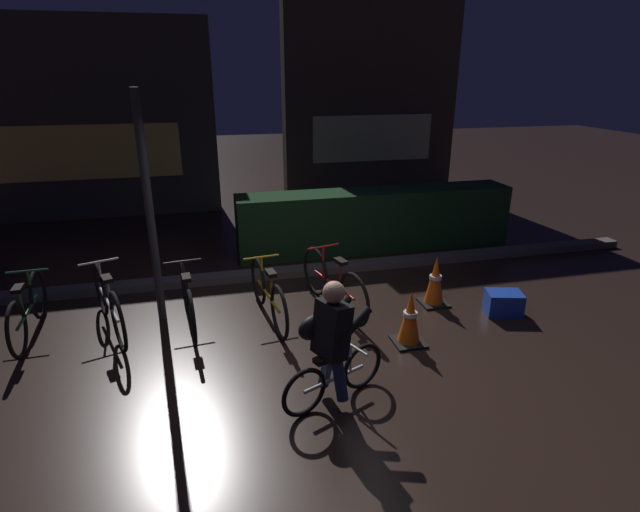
{
  "coord_description": "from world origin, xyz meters",
  "views": [
    {
      "loc": [
        -1.09,
        -4.73,
        2.97
      ],
      "look_at": [
        0.2,
        0.6,
        0.9
      ],
      "focal_mm": 27.75,
      "sensor_mm": 36.0,
      "label": 1
    }
  ],
  "objects_px": {
    "parked_bike_left_mid": "(109,303)",
    "blue_crate": "(504,303)",
    "parked_bike_center_right": "(268,294)",
    "cyclist": "(331,343)",
    "street_post": "(150,212)",
    "parked_bike_right_mid": "(333,283)",
    "traffic_cone_near": "(410,318)",
    "parked_bike_center_left": "(188,299)",
    "parked_bike_leftmost": "(28,310)",
    "traffic_cone_far": "(435,281)"
  },
  "relations": [
    {
      "from": "street_post",
      "to": "parked_bike_left_mid",
      "type": "bearing_deg",
      "value": -163.57
    },
    {
      "from": "parked_bike_left_mid",
      "to": "cyclist",
      "type": "xyz_separation_m",
      "value": [
        2.23,
        -1.94,
        0.26
      ]
    },
    {
      "from": "street_post",
      "to": "parked_bike_left_mid",
      "type": "height_order",
      "value": "street_post"
    },
    {
      "from": "parked_bike_right_mid",
      "to": "traffic_cone_near",
      "type": "relative_size",
      "value": 2.55
    },
    {
      "from": "parked_bike_right_mid",
      "to": "cyclist",
      "type": "bearing_deg",
      "value": 149.98
    },
    {
      "from": "parked_bike_right_mid",
      "to": "blue_crate",
      "type": "bearing_deg",
      "value": -121.83
    },
    {
      "from": "parked_bike_left_mid",
      "to": "parked_bike_center_left",
      "type": "distance_m",
      "value": 0.92
    },
    {
      "from": "parked_bike_left_mid",
      "to": "parked_bike_leftmost",
      "type": "bearing_deg",
      "value": 64.73
    },
    {
      "from": "parked_bike_leftmost",
      "to": "parked_bike_center_right",
      "type": "distance_m",
      "value": 2.81
    },
    {
      "from": "traffic_cone_near",
      "to": "parked_bike_center_right",
      "type": "bearing_deg",
      "value": 147.14
    },
    {
      "from": "parked_bike_left_mid",
      "to": "parked_bike_center_right",
      "type": "distance_m",
      "value": 1.9
    },
    {
      "from": "street_post",
      "to": "parked_bike_center_left",
      "type": "xyz_separation_m",
      "value": [
        0.34,
        -0.22,
        -1.06
      ]
    },
    {
      "from": "street_post",
      "to": "parked_bike_center_left",
      "type": "bearing_deg",
      "value": -33.02
    },
    {
      "from": "parked_bike_right_mid",
      "to": "traffic_cone_near",
      "type": "distance_m",
      "value": 1.23
    },
    {
      "from": "blue_crate",
      "to": "street_post",
      "type": "bearing_deg",
      "value": 168.15
    },
    {
      "from": "parked_bike_left_mid",
      "to": "cyclist",
      "type": "bearing_deg",
      "value": -149.94
    },
    {
      "from": "parked_bike_center_left",
      "to": "cyclist",
      "type": "relative_size",
      "value": 1.3
    },
    {
      "from": "traffic_cone_far",
      "to": "parked_bike_right_mid",
      "type": "bearing_deg",
      "value": 171.97
    },
    {
      "from": "parked_bike_leftmost",
      "to": "traffic_cone_near",
      "type": "bearing_deg",
      "value": -108.14
    },
    {
      "from": "traffic_cone_near",
      "to": "parked_bike_left_mid",
      "type": "bearing_deg",
      "value": 161.52
    },
    {
      "from": "parked_bike_center_right",
      "to": "cyclist",
      "type": "height_order",
      "value": "cyclist"
    },
    {
      "from": "parked_bike_center_right",
      "to": "cyclist",
      "type": "relative_size",
      "value": 1.31
    },
    {
      "from": "blue_crate",
      "to": "cyclist",
      "type": "height_order",
      "value": "cyclist"
    },
    {
      "from": "parked_bike_leftmost",
      "to": "parked_bike_right_mid",
      "type": "relative_size",
      "value": 0.95
    },
    {
      "from": "parked_bike_center_right",
      "to": "cyclist",
      "type": "bearing_deg",
      "value": -176.56
    },
    {
      "from": "cyclist",
      "to": "street_post",
      "type": "bearing_deg",
      "value": 104.39
    },
    {
      "from": "traffic_cone_near",
      "to": "parked_bike_leftmost",
      "type": "bearing_deg",
      "value": 163.98
    },
    {
      "from": "parked_bike_center_left",
      "to": "parked_bike_center_right",
      "type": "relative_size",
      "value": 0.99
    },
    {
      "from": "traffic_cone_far",
      "to": "blue_crate",
      "type": "bearing_deg",
      "value": -32.57
    },
    {
      "from": "parked_bike_center_left",
      "to": "traffic_cone_far",
      "type": "xyz_separation_m",
      "value": [
        3.21,
        -0.2,
        -0.01
      ]
    },
    {
      "from": "parked_bike_center_left",
      "to": "blue_crate",
      "type": "bearing_deg",
      "value": -105.7
    },
    {
      "from": "street_post",
      "to": "parked_bike_center_right",
      "type": "height_order",
      "value": "street_post"
    },
    {
      "from": "parked_bike_center_right",
      "to": "traffic_cone_far",
      "type": "distance_m",
      "value": 2.23
    },
    {
      "from": "street_post",
      "to": "traffic_cone_near",
      "type": "relative_size",
      "value": 4.27
    },
    {
      "from": "parked_bike_center_right",
      "to": "parked_bike_center_left",
      "type": "bearing_deg",
      "value": 75.74
    },
    {
      "from": "traffic_cone_far",
      "to": "traffic_cone_near",
      "type": "bearing_deg",
      "value": -130.12
    },
    {
      "from": "parked_bike_right_mid",
      "to": "cyclist",
      "type": "distance_m",
      "value": 1.97
    },
    {
      "from": "blue_crate",
      "to": "traffic_cone_far",
      "type": "bearing_deg",
      "value": 147.43
    },
    {
      "from": "parked_bike_center_right",
      "to": "blue_crate",
      "type": "xyz_separation_m",
      "value": [
        2.97,
        -0.56,
        -0.19
      ]
    },
    {
      "from": "street_post",
      "to": "parked_bike_left_mid",
      "type": "relative_size",
      "value": 1.67
    },
    {
      "from": "parked_bike_leftmost",
      "to": "traffic_cone_near",
      "type": "height_order",
      "value": "parked_bike_leftmost"
    },
    {
      "from": "parked_bike_left_mid",
      "to": "parked_bike_right_mid",
      "type": "height_order",
      "value": "parked_bike_left_mid"
    },
    {
      "from": "street_post",
      "to": "parked_bike_center_right",
      "type": "xyz_separation_m",
      "value": [
        1.32,
        -0.34,
        -1.05
      ]
    },
    {
      "from": "parked_bike_left_mid",
      "to": "blue_crate",
      "type": "distance_m",
      "value": 4.92
    },
    {
      "from": "parked_bike_center_right",
      "to": "parked_bike_right_mid",
      "type": "bearing_deg",
      "value": -90.67
    },
    {
      "from": "street_post",
      "to": "parked_bike_center_right",
      "type": "bearing_deg",
      "value": -14.37
    },
    {
      "from": "traffic_cone_far",
      "to": "blue_crate",
      "type": "xyz_separation_m",
      "value": [
        0.74,
        -0.48,
        -0.18
      ]
    },
    {
      "from": "parked_bike_leftmost",
      "to": "traffic_cone_near",
      "type": "distance_m",
      "value": 4.46
    },
    {
      "from": "traffic_cone_far",
      "to": "parked_bike_leftmost",
      "type": "bearing_deg",
      "value": 175.95
    },
    {
      "from": "street_post",
      "to": "cyclist",
      "type": "distance_m",
      "value": 2.79
    }
  ]
}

